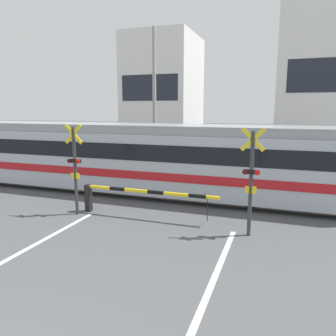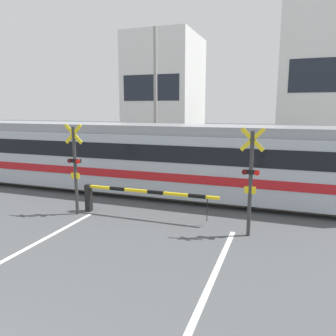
{
  "view_description": "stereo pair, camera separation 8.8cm",
  "coord_description": "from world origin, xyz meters",
  "px_view_note": "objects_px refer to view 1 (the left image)",
  "views": [
    {
      "loc": [
        3.7,
        -1.46,
        3.65
      ],
      "look_at": [
        0.0,
        9.06,
        1.6
      ],
      "focal_mm": 35.0,
      "sensor_mm": 36.0,
      "label": 1
    },
    {
      "loc": [
        3.78,
        -1.44,
        3.65
      ],
      "look_at": [
        0.0,
        9.06,
        1.6
      ],
      "focal_mm": 35.0,
      "sensor_mm": 36.0,
      "label": 2
    }
  ],
  "objects_px": {
    "crossing_barrier_far": "(229,168)",
    "crossing_signal_right": "(251,177)",
    "crossing_signal_left": "(75,165)",
    "commuter_train": "(109,155)",
    "crossing_barrier_near": "(125,195)",
    "pedestrian": "(217,152)"
  },
  "relations": [
    {
      "from": "crossing_signal_left",
      "to": "crossing_barrier_near",
      "type": "bearing_deg",
      "value": 14.29
    },
    {
      "from": "crossing_barrier_near",
      "to": "crossing_signal_left",
      "type": "distance_m",
      "value": 1.96
    },
    {
      "from": "crossing_barrier_far",
      "to": "crossing_signal_right",
      "type": "bearing_deg",
      "value": -76.28
    },
    {
      "from": "pedestrian",
      "to": "crossing_signal_right",
      "type": "bearing_deg",
      "value": -74.18
    },
    {
      "from": "commuter_train",
      "to": "crossing_signal_right",
      "type": "xyz_separation_m",
      "value": [
        6.51,
        -3.46,
        0.13
      ]
    },
    {
      "from": "crossing_barrier_far",
      "to": "pedestrian",
      "type": "xyz_separation_m",
      "value": [
        -1.33,
        3.76,
        0.23
      ]
    },
    {
      "from": "crossing_signal_right",
      "to": "crossing_signal_left",
      "type": "bearing_deg",
      "value": 180.0
    },
    {
      "from": "crossing_barrier_far",
      "to": "crossing_signal_right",
      "type": "relative_size",
      "value": 1.53
    },
    {
      "from": "commuter_train",
      "to": "crossing_signal_left",
      "type": "xyz_separation_m",
      "value": [
        0.67,
        -3.46,
        0.13
      ]
    },
    {
      "from": "pedestrian",
      "to": "crossing_signal_left",
      "type": "bearing_deg",
      "value": -105.31
    },
    {
      "from": "crossing_barrier_far",
      "to": "crossing_signal_left",
      "type": "height_order",
      "value": "crossing_signal_left"
    },
    {
      "from": "commuter_train",
      "to": "crossing_barrier_near",
      "type": "xyz_separation_m",
      "value": [
        2.31,
        -3.04,
        -0.86
      ]
    },
    {
      "from": "commuter_train",
      "to": "crossing_signal_right",
      "type": "relative_size",
      "value": 6.49
    },
    {
      "from": "crossing_signal_right",
      "to": "pedestrian",
      "type": "bearing_deg",
      "value": 105.82
    },
    {
      "from": "pedestrian",
      "to": "commuter_train",
      "type": "bearing_deg",
      "value": -116.73
    },
    {
      "from": "commuter_train",
      "to": "pedestrian",
      "type": "xyz_separation_m",
      "value": [
        3.54,
        7.03,
        -0.62
      ]
    },
    {
      "from": "crossing_signal_left",
      "to": "crossing_barrier_far",
      "type": "bearing_deg",
      "value": 58.04
    },
    {
      "from": "crossing_signal_right",
      "to": "commuter_train",
      "type": "bearing_deg",
      "value": 152.04
    },
    {
      "from": "crossing_barrier_near",
      "to": "crossing_barrier_far",
      "type": "distance_m",
      "value": 6.81
    },
    {
      "from": "crossing_barrier_far",
      "to": "pedestrian",
      "type": "height_order",
      "value": "pedestrian"
    },
    {
      "from": "commuter_train",
      "to": "crossing_barrier_far",
      "type": "relative_size",
      "value": 4.24
    },
    {
      "from": "crossing_signal_left",
      "to": "crossing_signal_right",
      "type": "relative_size",
      "value": 1.0
    }
  ]
}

